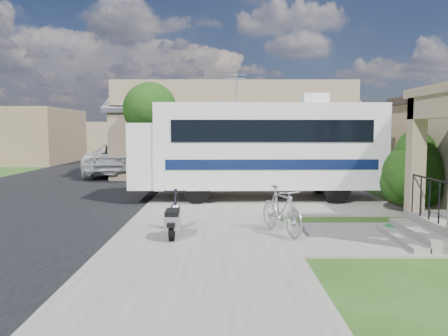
{
  "coord_description": "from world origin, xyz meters",
  "views": [
    {
      "loc": [
        -0.52,
        -10.64,
        2.45
      ],
      "look_at": [
        -0.5,
        2.5,
        1.3
      ],
      "focal_mm": 35.0,
      "sensor_mm": 36.0,
      "label": 1
    }
  ],
  "objects_px": {
    "garden_hose": "(392,230)",
    "scooter": "(173,219)",
    "pickup_truck": "(121,159)",
    "van": "(139,152)",
    "shrub": "(415,172)",
    "bicycle": "(281,213)",
    "motorhome": "(258,146)"
  },
  "relations": [
    {
      "from": "pickup_truck",
      "to": "van",
      "type": "bearing_deg",
      "value": -88.65
    },
    {
      "from": "garden_hose",
      "to": "van",
      "type": "bearing_deg",
      "value": 115.79
    },
    {
      "from": "scooter",
      "to": "garden_hose",
      "type": "bearing_deg",
      "value": 4.51
    },
    {
      "from": "scooter",
      "to": "pickup_truck",
      "type": "bearing_deg",
      "value": 105.88
    },
    {
      "from": "shrub",
      "to": "van",
      "type": "relative_size",
      "value": 0.4
    },
    {
      "from": "shrub",
      "to": "scooter",
      "type": "relative_size",
      "value": 1.62
    },
    {
      "from": "motorhome",
      "to": "van",
      "type": "distance_m",
      "value": 17.38
    },
    {
      "from": "motorhome",
      "to": "pickup_truck",
      "type": "xyz_separation_m",
      "value": [
        -6.75,
        8.18,
        -1.01
      ]
    },
    {
      "from": "shrub",
      "to": "bicycle",
      "type": "xyz_separation_m",
      "value": [
        -4.25,
        -2.68,
        -0.7
      ]
    },
    {
      "from": "shrub",
      "to": "garden_hose",
      "type": "distance_m",
      "value": 3.05
    },
    {
      "from": "motorhome",
      "to": "van",
      "type": "relative_size",
      "value": 1.42
    },
    {
      "from": "shrub",
      "to": "van",
      "type": "bearing_deg",
      "value": 122.16
    },
    {
      "from": "garden_hose",
      "to": "pickup_truck",
      "type": "bearing_deg",
      "value": 125.78
    },
    {
      "from": "shrub",
      "to": "garden_hose",
      "type": "bearing_deg",
      "value": -123.34
    },
    {
      "from": "pickup_truck",
      "to": "garden_hose",
      "type": "distance_m",
      "value": 16.36
    },
    {
      "from": "shrub",
      "to": "bicycle",
      "type": "relative_size",
      "value": 1.34
    },
    {
      "from": "van",
      "to": "garden_hose",
      "type": "relative_size",
      "value": 17.58
    },
    {
      "from": "motorhome",
      "to": "garden_hose",
      "type": "distance_m",
      "value": 6.08
    },
    {
      "from": "shrub",
      "to": "van",
      "type": "xyz_separation_m",
      "value": [
        -11.62,
        18.48,
        -0.37
      ]
    },
    {
      "from": "motorhome",
      "to": "van",
      "type": "xyz_separation_m",
      "value": [
        -7.26,
        15.76,
        -1.0
      ]
    },
    {
      "from": "pickup_truck",
      "to": "scooter",
      "type": "bearing_deg",
      "value": 105.11
    },
    {
      "from": "shrub",
      "to": "pickup_truck",
      "type": "bearing_deg",
      "value": 135.53
    },
    {
      "from": "scooter",
      "to": "bicycle",
      "type": "xyz_separation_m",
      "value": [
        2.46,
        0.24,
        0.1
      ]
    },
    {
      "from": "scooter",
      "to": "shrub",
      "type": "bearing_deg",
      "value": 21.78
    },
    {
      "from": "bicycle",
      "to": "van",
      "type": "bearing_deg",
      "value": 87.53
    },
    {
      "from": "scooter",
      "to": "garden_hose",
      "type": "xyz_separation_m",
      "value": [
        5.16,
        0.57,
        -0.37
      ]
    },
    {
      "from": "garden_hose",
      "to": "scooter",
      "type": "bearing_deg",
      "value": -173.73
    },
    {
      "from": "pickup_truck",
      "to": "garden_hose",
      "type": "xyz_separation_m",
      "value": [
        9.56,
        -13.26,
        -0.79
      ]
    },
    {
      "from": "scooter",
      "to": "bicycle",
      "type": "bearing_deg",
      "value": 3.87
    },
    {
      "from": "van",
      "to": "garden_hose",
      "type": "bearing_deg",
      "value": -69.75
    },
    {
      "from": "pickup_truck",
      "to": "shrub",
      "type": "bearing_deg",
      "value": 132.99
    },
    {
      "from": "motorhome",
      "to": "shrub",
      "type": "bearing_deg",
      "value": -33.27
    }
  ]
}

